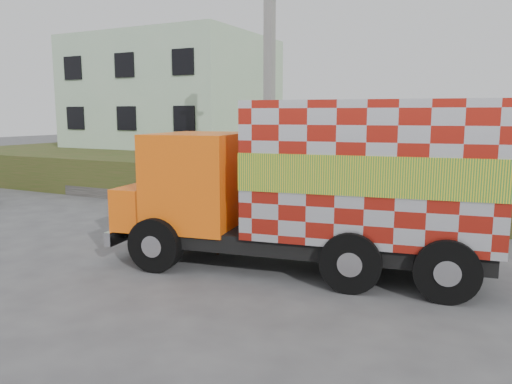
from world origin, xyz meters
The scene contains 9 objects.
ground centered at (0.00, 0.00, 0.00)m, with size 120.00×120.00×0.00m, color #474749.
embankment centered at (0.00, 10.00, 0.75)m, with size 40.00×12.00×1.50m, color #314717.
embankment_far centered at (0.00, 22.00, 1.50)m, with size 40.00×12.00×3.00m, color #314717.
retaining_strip centered at (-2.00, 4.20, 0.20)m, with size 16.00×0.50×0.40m, color #595651.
building centered at (-11.00, 13.00, 4.50)m, with size 10.00×8.00×6.00m, color #B5D0B2.
utility_pole centered at (-1.00, 4.60, 4.08)m, with size 1.20×0.30×8.00m.
cargo_truck centered at (2.70, -0.76, 1.84)m, with size 8.29×3.82×3.57m.
cow centered at (0.05, -0.35, 0.57)m, with size 0.62×1.36×1.15m, color #35160D.
pedestrian centered at (1.74, 5.03, 2.26)m, with size 0.55×0.36×1.52m, color #2F2D2A.
Camera 1 is at (6.22, -10.63, 3.30)m, focal length 35.00 mm.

